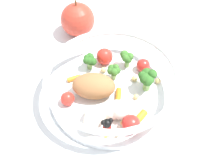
% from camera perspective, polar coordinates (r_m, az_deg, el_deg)
% --- Properties ---
extents(ground_plane, '(2.40, 2.40, 0.00)m').
position_cam_1_polar(ground_plane, '(0.58, -0.18, -1.05)').
color(ground_plane, white).
extents(food_container, '(0.24, 0.24, 0.06)m').
position_cam_1_polar(food_container, '(0.54, -0.30, -0.71)').
color(food_container, white).
rests_on(food_container, ground_plane).
extents(loose_apple, '(0.07, 0.07, 0.09)m').
position_cam_1_polar(loose_apple, '(0.68, -6.52, 12.00)').
color(loose_apple, '#BC3828').
rests_on(loose_apple, ground_plane).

